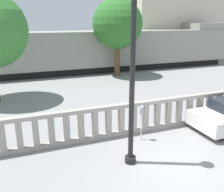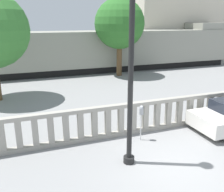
# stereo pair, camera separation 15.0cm
# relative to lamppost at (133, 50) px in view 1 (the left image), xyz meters

# --- Properties ---
(ground_plane) EXTENTS (160.00, 160.00, 0.00)m
(ground_plane) POSITION_rel_lamppost_xyz_m (1.26, -0.67, -3.45)
(ground_plane) COLOR gray
(balustrade) EXTENTS (13.41, 0.24, 1.24)m
(balustrade) POSITION_rel_lamppost_xyz_m (1.26, 1.87, -2.83)
(balustrade) COLOR #9E998E
(balustrade) RESTS_ON ground
(lamppost) EXTENTS (0.40, 0.40, 5.96)m
(lamppost) POSITION_rel_lamppost_xyz_m (0.00, 0.00, 0.00)
(lamppost) COLOR black
(lamppost) RESTS_ON ground
(parking_meter) EXTENTS (0.15, 0.15, 1.33)m
(parking_meter) POSITION_rel_lamppost_xyz_m (1.01, 1.23, -2.40)
(parking_meter) COLOR silver
(parking_meter) RESTS_ON ground
(train_near) EXTENTS (26.00, 3.02, 3.92)m
(train_near) POSITION_rel_lamppost_xyz_m (2.99, 14.07, -1.70)
(train_near) COLOR black
(train_near) RESTS_ON ground
(building_block) EXTENTS (13.09, 9.83, 12.15)m
(building_block) POSITION_rel_lamppost_xyz_m (14.85, 20.42, 2.63)
(building_block) COLOR beige
(building_block) RESTS_ON ground
(tree_left) EXTENTS (3.73, 3.73, 5.80)m
(tree_left) POSITION_rel_lamppost_xyz_m (4.36, 11.75, 0.46)
(tree_left) COLOR brown
(tree_left) RESTS_ON ground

